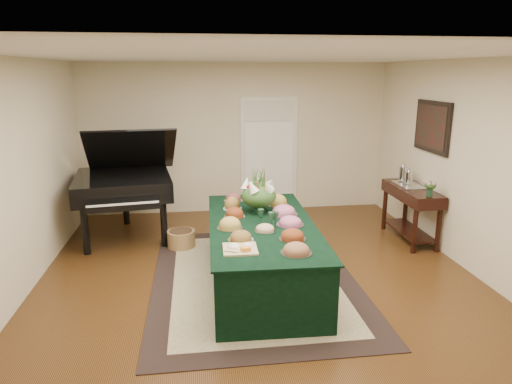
{
  "coord_description": "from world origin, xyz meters",
  "views": [
    {
      "loc": [
        -0.75,
        -5.26,
        2.53
      ],
      "look_at": [
        0.0,
        0.3,
        1.05
      ],
      "focal_mm": 32.0,
      "sensor_mm": 36.0,
      "label": 1
    }
  ],
  "objects": [
    {
      "name": "ground",
      "position": [
        0.0,
        0.0,
        0.0
      ],
      "size": [
        6.0,
        6.0,
        0.0
      ],
      "primitive_type": "plane",
      "color": "black",
      "rests_on": "ground"
    },
    {
      "name": "area_rug",
      "position": [
        -0.07,
        -0.02,
        0.01
      ],
      "size": [
        2.5,
        3.5,
        0.01
      ],
      "color": "black",
      "rests_on": "ground"
    },
    {
      "name": "kitchen_doorway",
      "position": [
        0.6,
        2.97,
        1.02
      ],
      "size": [
        1.05,
        0.07,
        2.1
      ],
      "color": "white",
      "rests_on": "ground"
    },
    {
      "name": "buffet_table",
      "position": [
        0.02,
        -0.1,
        0.39
      ],
      "size": [
        1.33,
        2.7,
        0.77
      ],
      "color": "black",
      "rests_on": "ground"
    },
    {
      "name": "food_platters",
      "position": [
        0.06,
        -0.0,
        0.81
      ],
      "size": [
        1.05,
        2.28,
        0.13
      ],
      "color": "silver",
      "rests_on": "buffet_table"
    },
    {
      "name": "cutting_board",
      "position": [
        -0.33,
        -0.9,
        0.8
      ],
      "size": [
        0.36,
        0.36,
        0.1
      ],
      "color": "tan",
      "rests_on": "buffet_table"
    },
    {
      "name": "green_goblets",
      "position": [
        0.09,
        -0.19,
        0.86
      ],
      "size": [
        0.23,
        0.22,
        0.18
      ],
      "color": "#153622",
      "rests_on": "buffet_table"
    },
    {
      "name": "floral_centerpiece",
      "position": [
        0.04,
        0.36,
        1.04
      ],
      "size": [
        0.47,
        0.47,
        0.47
      ],
      "color": "#153622",
      "rests_on": "buffet_table"
    },
    {
      "name": "grand_piano",
      "position": [
        -1.86,
        1.76,
        0.87
      ],
      "size": [
        1.66,
        1.85,
        1.73
      ],
      "color": "black",
      "rests_on": "ground"
    },
    {
      "name": "wicker_basket",
      "position": [
        -1.0,
        1.2,
        0.13
      ],
      "size": [
        0.41,
        0.41,
        0.26
      ],
      "primitive_type": "cylinder",
      "color": "olive",
      "rests_on": "ground"
    },
    {
      "name": "mahogany_sideboard",
      "position": [
        2.49,
        1.06,
        0.64
      ],
      "size": [
        0.45,
        1.25,
        0.84
      ],
      "color": "black",
      "rests_on": "ground"
    },
    {
      "name": "tea_service",
      "position": [
        2.5,
        1.29,
        0.95
      ],
      "size": [
        0.34,
        0.58,
        0.3
      ],
      "color": "silver",
      "rests_on": "mahogany_sideboard"
    },
    {
      "name": "pink_bouquet",
      "position": [
        2.5,
        0.54,
        0.99
      ],
      "size": [
        0.18,
        0.18,
        0.23
      ],
      "color": "#153622",
      "rests_on": "mahogany_sideboard"
    },
    {
      "name": "wall_painting",
      "position": [
        2.72,
        1.06,
        1.75
      ],
      "size": [
        0.05,
        0.95,
        0.75
      ],
      "color": "black",
      "rests_on": "ground"
    }
  ]
}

